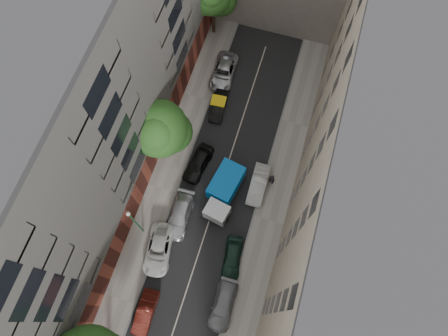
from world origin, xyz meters
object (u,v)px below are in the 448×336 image
at_px(car_left_3, 180,215).
at_px(lamp_post, 134,221).
at_px(car_right_1, 223,305).
at_px(car_left_4, 198,163).
at_px(car_right_3, 258,184).
at_px(car_left_1, 145,312).
at_px(car_left_2, 159,249).
at_px(car_right_2, 232,258).
at_px(car_left_6, 224,72).
at_px(tree_mid, 160,131).
at_px(car_left_5, 219,106).
at_px(pedestrian, 272,179).
at_px(tarp_truck, 224,191).

relative_size(car_left_3, lamp_post, 0.75).
bearing_deg(car_right_1, car_left_3, 132.73).
relative_size(car_left_4, car_right_3, 1.00).
relative_size(car_left_1, lamp_post, 0.62).
bearing_deg(car_left_2, car_right_1, -30.63).
bearing_deg(lamp_post, car_right_2, -0.19).
bearing_deg(car_left_6, tree_mid, -106.59).
bearing_deg(car_left_1, car_left_5, 88.00).
xyz_separation_m(car_left_2, car_right_1, (7.20, -2.94, -0.03)).
height_order(car_left_6, pedestrian, pedestrian).
bearing_deg(car_left_2, car_left_3, 69.24).
height_order(car_left_4, car_right_2, car_left_4).
bearing_deg(tree_mid, car_right_2, -41.47).
xyz_separation_m(car_left_3, car_right_1, (6.40, -6.60, -0.04)).
relative_size(car_right_3, pedestrian, 2.35).
xyz_separation_m(car_left_6, lamp_post, (-2.25, -19.17, 3.46)).
relative_size(car_left_3, car_left_6, 0.94).
bearing_deg(car_left_3, pedestrian, 36.68).
bearing_deg(car_left_4, car_right_1, -53.50).
distance_m(car_right_1, car_right_3, 11.80).
height_order(car_left_5, tree_mid, tree_mid).
bearing_deg(car_left_4, lamp_post, -101.59).
bearing_deg(car_left_1, tree_mid, 101.00).
xyz_separation_m(car_left_4, car_right_2, (5.97, -8.00, -0.05)).
bearing_deg(car_left_2, car_right_2, 2.12).
bearing_deg(tree_mid, car_left_4, -6.12).
height_order(tree_mid, lamp_post, tree_mid).
relative_size(car_left_1, car_right_2, 0.98).
xyz_separation_m(car_left_5, car_right_1, (6.40, -19.18, 0.03)).
distance_m(car_left_3, car_right_3, 8.25).
xyz_separation_m(lamp_post, pedestrian, (10.49, 8.33, -3.10)).
distance_m(car_left_2, car_right_2, 6.89).
relative_size(car_left_1, car_right_3, 0.92).
xyz_separation_m(tarp_truck, car_left_1, (-3.40, -12.47, -0.81)).
distance_m(car_left_2, car_left_3, 3.75).
height_order(car_left_1, car_left_6, car_left_6).
xyz_separation_m(car_left_2, car_left_4, (0.80, 9.26, 0.05)).
distance_m(lamp_post, pedestrian, 13.75).
xyz_separation_m(car_left_6, car_right_2, (6.69, -19.20, -0.03)).
xyz_separation_m(car_right_1, tree_mid, (-9.90, 12.58, 4.63)).
bearing_deg(car_left_1, car_right_3, 64.03).
height_order(car_left_1, car_right_3, car_right_3).
distance_m(car_left_5, car_right_1, 20.22).
height_order(car_left_4, car_left_6, car_left_4).
bearing_deg(tree_mid, tarp_truck, -21.41).
height_order(car_left_1, car_right_2, car_right_2).
bearing_deg(car_left_4, pedestrian, 11.59).
height_order(car_right_3, tree_mid, tree_mid).
xyz_separation_m(car_left_3, lamp_post, (-2.97, -2.37, 3.47)).
distance_m(tarp_truck, car_left_2, 8.14).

